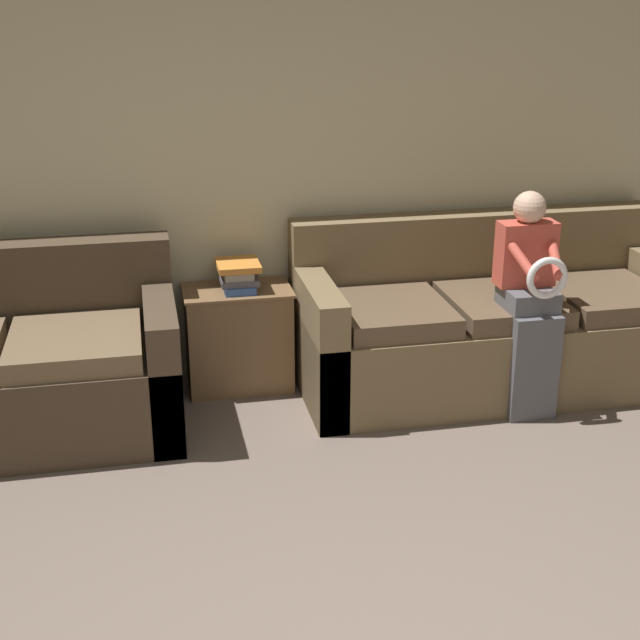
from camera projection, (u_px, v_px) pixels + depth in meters
wall_back at (251, 159)px, 5.00m from camera, size 7.10×0.06×2.55m
couch_main at (490, 327)px, 5.14m from camera, size 2.21×0.91×0.94m
couch_side at (11, 371)px, 4.57m from camera, size 1.70×0.92×0.93m
child_left_seated at (530, 295)px, 4.69m from camera, size 0.31×0.37×1.20m
side_shelf at (238, 336)px, 5.10m from camera, size 0.61×0.38×0.59m
book_stack at (238, 275)px, 4.97m from camera, size 0.23×0.28×0.16m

